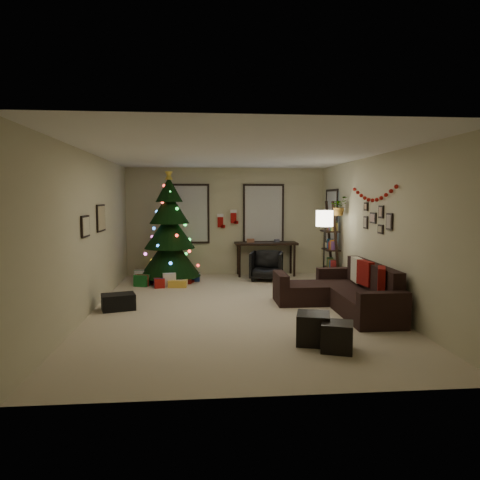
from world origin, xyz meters
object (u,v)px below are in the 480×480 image
(desk_chair, at_px, (266,266))
(sofa, at_px, (344,294))
(desk, at_px, (266,246))
(bookshelf, at_px, (332,244))
(christmas_tree, at_px, (170,235))

(desk_chair, bearing_deg, sofa, -56.07)
(desk, relative_size, desk_chair, 2.24)
(sofa, relative_size, bookshelf, 1.30)
(desk, bearing_deg, desk_chair, -96.91)
(sofa, bearing_deg, desk, 104.52)
(desk_chair, bearing_deg, christmas_tree, -166.59)
(christmas_tree, distance_m, desk, 2.45)
(desk_chair, bearing_deg, bookshelf, -7.81)
(sofa, bearing_deg, christmas_tree, 138.72)
(bookshelf, bearing_deg, desk, 136.96)
(christmas_tree, relative_size, desk, 1.70)
(christmas_tree, height_order, bookshelf, christmas_tree)
(desk, relative_size, bookshelf, 0.83)
(desk, distance_m, desk_chair, 0.76)
(sofa, bearing_deg, desk_chair, 109.17)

